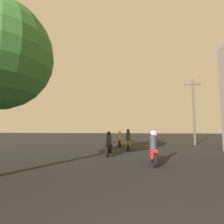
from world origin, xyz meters
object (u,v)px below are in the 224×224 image
object	(u,v)px
motorcycle_red	(153,151)
motorcycle_white	(128,137)
motorcycle_black	(109,146)
utility_pole_far	(194,110)
motorcycle_orange	(120,140)
motorcycle_green	(155,136)
motorcycle_yellow	(128,141)

from	to	relation	value
motorcycle_red	motorcycle_white	world-z (taller)	motorcycle_red
motorcycle_black	utility_pole_far	xyz separation A→B (m)	(7.45, 7.36, 2.87)
motorcycle_orange	motorcycle_white	world-z (taller)	motorcycle_white
motorcycle_black	motorcycle_white	size ratio (longest dim) A/B	1.02
utility_pole_far	motorcycle_white	bearing A→B (deg)	152.36
motorcycle_green	utility_pole_far	xyz separation A→B (m)	(3.07, -6.57, 2.81)
motorcycle_red	motorcycle_green	size ratio (longest dim) A/B	1.00
motorcycle_orange	motorcycle_white	size ratio (longest dim) A/B	1.00
motorcycle_white	motorcycle_green	distance (m)	4.77
motorcycle_black	motorcycle_white	xyz separation A→B (m)	(0.72, 10.88, 0.03)
motorcycle_yellow	motorcycle_black	bearing A→B (deg)	-103.07
motorcycle_white	utility_pole_far	xyz separation A→B (m)	(6.73, -3.53, 2.84)
motorcycle_green	utility_pole_far	bearing A→B (deg)	-62.97
motorcycle_orange	utility_pole_far	xyz separation A→B (m)	(7.24, 1.88, 2.86)
motorcycle_white	motorcycle_red	bearing A→B (deg)	-77.45
motorcycle_yellow	motorcycle_green	size ratio (longest dim) A/B	0.98
motorcycle_black	motorcycle_green	distance (m)	14.60
motorcycle_black	motorcycle_green	world-z (taller)	motorcycle_green
motorcycle_red	motorcycle_black	bearing A→B (deg)	137.59
motorcycle_red	motorcycle_green	world-z (taller)	motorcycle_green
motorcycle_yellow	motorcycle_green	xyz separation A→B (m)	(3.30, 10.97, 0.01)
motorcycle_black	motorcycle_yellow	xyz separation A→B (m)	(1.08, 2.96, 0.05)
motorcycle_yellow	motorcycle_red	bearing A→B (deg)	-68.83
motorcycle_red	utility_pole_far	distance (m)	11.35
motorcycle_red	utility_pole_far	world-z (taller)	utility_pole_far
motorcycle_black	motorcycle_white	bearing A→B (deg)	93.93
motorcycle_red	motorcycle_green	bearing A→B (deg)	85.71
motorcycle_black	motorcycle_orange	distance (m)	5.48
motorcycle_white	motorcycle_black	bearing A→B (deg)	-88.62
motorcycle_green	utility_pole_far	size ratio (longest dim) A/B	0.29
motorcycle_orange	utility_pole_far	world-z (taller)	utility_pole_far
motorcycle_yellow	motorcycle_orange	size ratio (longest dim) A/B	0.94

